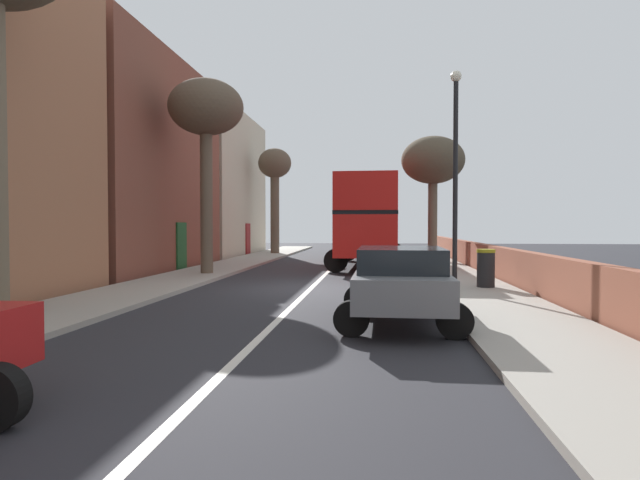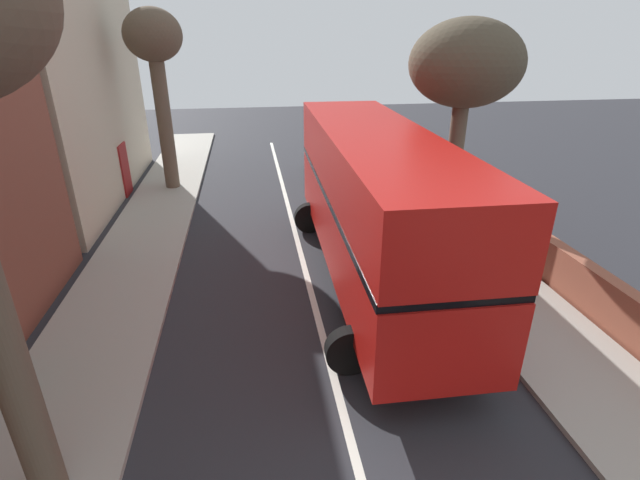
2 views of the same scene
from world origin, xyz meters
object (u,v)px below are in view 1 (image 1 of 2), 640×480
object	(u,v)px
double_decker_bus	(369,217)
street_tree_right_1	(433,162)
parked_car_white_right_3	(383,241)
street_tree_left_2	(275,171)
street_tree_left_0	(206,113)
litter_bin_right	(486,268)
lamppost_right	(455,162)
parked_car_grey_right_0	(400,280)

from	to	relation	value
double_decker_bus	street_tree_right_1	distance (m)	5.13
parked_car_white_right_3	street_tree_left_2	distance (m)	8.63
parked_car_white_right_3	street_tree_left_0	xyz separation A→B (m)	(-7.04, -15.42, 5.38)
double_decker_bus	litter_bin_right	xyz separation A→B (m)	(3.60, -9.29, -1.66)
litter_bin_right	lamppost_right	bearing A→B (deg)	-150.04
parked_car_white_right_3	street_tree_right_1	world-z (taller)	street_tree_right_1
street_tree_right_1	lamppost_right	bearing A→B (deg)	-93.12
double_decker_bus	parked_car_grey_right_0	xyz separation A→B (m)	(0.80, -15.00, -1.46)
parked_car_grey_right_0	lamppost_right	world-z (taller)	lamppost_right
parked_car_white_right_3	litter_bin_right	bearing A→B (deg)	-81.65
street_tree_left_2	lamppost_right	xyz separation A→B (m)	(9.02, -19.05, -1.79)
street_tree_right_1	litter_bin_right	xyz separation A→B (m)	(0.32, -11.93, -4.59)
street_tree_left_2	litter_bin_right	size ratio (longest dim) A/B	6.16
street_tree_left_0	lamppost_right	size ratio (longest dim) A/B	1.19
litter_bin_right	street_tree_left_2	bearing A→B (deg)	118.48
parked_car_grey_right_0	street_tree_right_1	bearing A→B (deg)	81.99
parked_car_white_right_3	litter_bin_right	xyz separation A→B (m)	(2.80, -19.10, -0.23)
street_tree_left_0	street_tree_right_1	world-z (taller)	street_tree_left_0
street_tree_right_1	litter_bin_right	distance (m)	12.79
parked_car_white_right_3	litter_bin_right	distance (m)	19.30
street_tree_left_0	parked_car_white_right_3	bearing A→B (deg)	65.48
double_decker_bus	parked_car_grey_right_0	distance (m)	15.09
double_decker_bus	parked_car_white_right_3	distance (m)	9.95
parked_car_grey_right_0	double_decker_bus	bearing A→B (deg)	93.05
double_decker_bus	lamppost_right	xyz separation A→B (m)	(2.60, -9.86, 1.45)
street_tree_right_1	street_tree_left_0	bearing A→B (deg)	-139.06
double_decker_bus	litter_bin_right	distance (m)	10.10
street_tree_right_1	street_tree_left_2	world-z (taller)	street_tree_left_2
street_tree_right_1	street_tree_left_2	xyz separation A→B (m)	(-9.71, 6.55, 0.31)
parked_car_white_right_3	street_tree_left_0	size ratio (longest dim) A/B	0.56
double_decker_bus	parked_car_white_right_3	bearing A→B (deg)	85.35
parked_car_grey_right_0	lamppost_right	bearing A→B (deg)	70.66
parked_car_white_right_3	lamppost_right	distance (m)	19.97
parked_car_white_right_3	street_tree_right_1	xyz separation A→B (m)	(2.48, -7.17, 4.37)
parked_car_white_right_3	street_tree_left_0	world-z (taller)	street_tree_left_0
double_decker_bus	street_tree_left_2	world-z (taller)	street_tree_left_2
street_tree_right_1	street_tree_left_2	size ratio (longest dim) A/B	0.93
double_decker_bus	street_tree_left_2	distance (m)	11.67
parked_car_white_right_3	street_tree_left_2	bearing A→B (deg)	-175.09
street_tree_left_2	litter_bin_right	xyz separation A→B (m)	(10.02, -18.48, -4.90)
parked_car_white_right_3	street_tree_left_2	size ratio (longest dim) A/B	0.60
street_tree_left_0	street_tree_left_2	distance (m)	14.82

